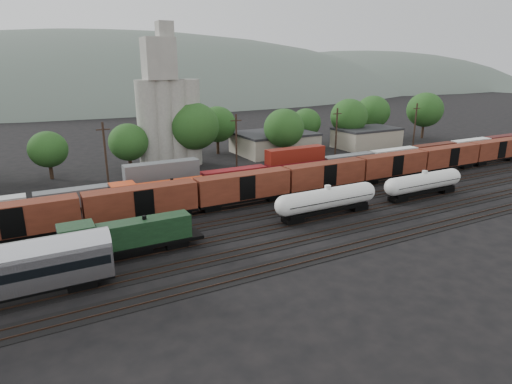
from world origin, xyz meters
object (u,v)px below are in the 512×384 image
grain_silo (168,113)px  tank_car_a (327,200)px  orange_locomotive (153,194)px  green_locomotive (118,238)px

grain_silo → tank_car_a: bearing=-76.6°
orange_locomotive → grain_silo: size_ratio=0.60×
green_locomotive → grain_silo: size_ratio=0.59×
tank_car_a → orange_locomotive: tank_car_a is taller
green_locomotive → grain_silo: (18.95, 41.00, 8.67)m
green_locomotive → tank_car_a: size_ratio=1.02×
green_locomotive → tank_car_a: green_locomotive is taller
tank_car_a → grain_silo: grain_silo is taller
orange_locomotive → grain_silo: grain_silo is taller
green_locomotive → orange_locomotive: green_locomotive is taller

